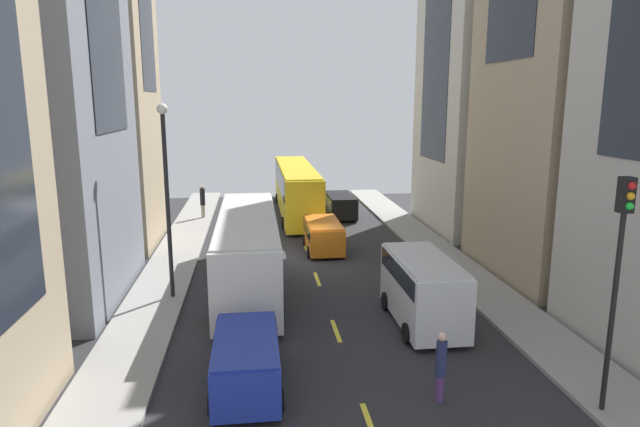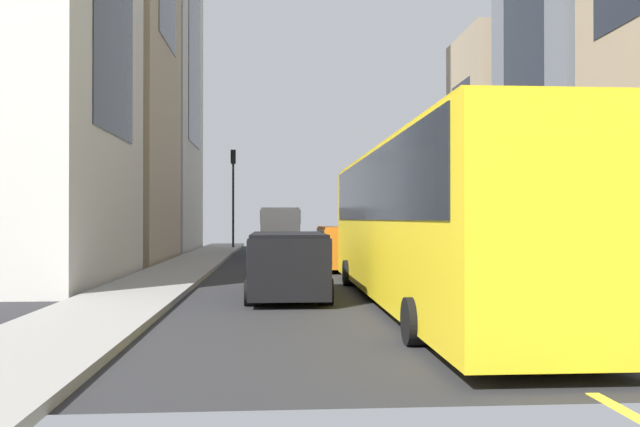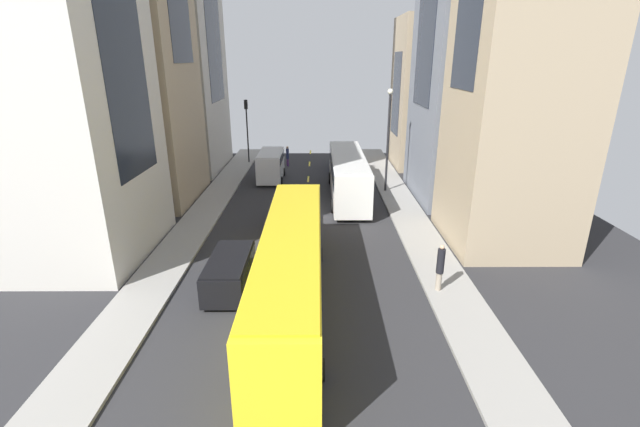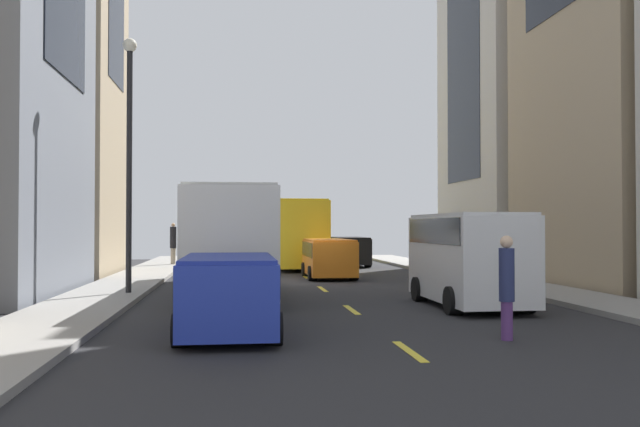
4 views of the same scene
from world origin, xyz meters
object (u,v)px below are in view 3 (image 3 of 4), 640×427
object	(u,v)px
city_bus_white	(348,172)
car_orange_2	(291,208)
streetcar_yellow	(292,263)
delivery_van_white	(271,164)
car_black_0	(229,271)
car_blue_1	(342,160)
pedestrian_crossing_mid	(288,155)
pedestrian_crossing_near	(440,266)
traffic_light_near_corner	(247,120)

from	to	relation	value
city_bus_white	car_orange_2	bearing A→B (deg)	54.17
streetcar_yellow	delivery_van_white	world-z (taller)	streetcar_yellow
streetcar_yellow	car_black_0	distance (m)	3.65
car_blue_1	streetcar_yellow	bearing A→B (deg)	82.25
car_black_0	pedestrian_crossing_mid	distance (m)	24.97
streetcar_yellow	car_blue_1	bearing A→B (deg)	-97.75
delivery_van_white	car_blue_1	bearing A→B (deg)	-148.12
pedestrian_crossing_mid	car_blue_1	bearing A→B (deg)	-114.14
streetcar_yellow	car_black_0	bearing A→B (deg)	-27.56
city_bus_white	pedestrian_crossing_near	xyz separation A→B (m)	(-3.30, 14.98, -0.64)
delivery_van_white	pedestrian_crossing_mid	bearing A→B (deg)	-101.97
traffic_light_near_corner	delivery_van_white	bearing A→B (deg)	114.46
streetcar_yellow	car_black_0	world-z (taller)	streetcar_yellow
city_bus_white	pedestrian_crossing_mid	bearing A→B (deg)	-62.34
streetcar_yellow	traffic_light_near_corner	world-z (taller)	traffic_light_near_corner
streetcar_yellow	car_blue_1	distance (m)	25.53
pedestrian_crossing_near	pedestrian_crossing_mid	bearing A→B (deg)	-13.63
city_bus_white	car_black_0	distance (m)	16.01
streetcar_yellow	car_black_0	xyz separation A→B (m)	(3.07, -1.60, -1.16)
car_black_0	car_blue_1	size ratio (longest dim) A/B	1.07
pedestrian_crossing_near	delivery_van_white	bearing A→B (deg)	-6.37
car_blue_1	pedestrian_crossing_near	bearing A→B (deg)	97.83
delivery_van_white	pedestrian_crossing_mid	xyz separation A→B (m)	(-1.14, -5.35, -0.40)
streetcar_yellow	traffic_light_near_corner	size ratio (longest dim) A/B	2.35
city_bus_white	streetcar_yellow	world-z (taller)	streetcar_yellow
streetcar_yellow	pedestrian_crossing_mid	xyz separation A→B (m)	(1.98, -26.55, -1.01)
car_blue_1	traffic_light_near_corner	distance (m)	10.48
city_bus_white	car_blue_1	distance (m)	9.14
city_bus_white	car_black_0	xyz separation A→B (m)	(6.52, 14.59, -1.04)
streetcar_yellow	car_orange_2	bearing A→B (deg)	-86.19
city_bus_white	delivery_van_white	bearing A→B (deg)	-37.32
delivery_van_white	car_black_0	bearing A→B (deg)	90.13
car_blue_1	pedestrian_crossing_mid	world-z (taller)	pedestrian_crossing_mid
traffic_light_near_corner	city_bus_white	bearing A→B (deg)	129.54
city_bus_white	car_orange_2	world-z (taller)	city_bus_white
car_black_0	streetcar_yellow	bearing A→B (deg)	152.44
pedestrian_crossing_mid	pedestrian_crossing_near	distance (m)	26.80
car_orange_2	delivery_van_white	bearing A→B (deg)	-77.33
car_orange_2	pedestrian_crossing_mid	distance (m)	16.15
pedestrian_crossing_mid	traffic_light_near_corner	size ratio (longest dim) A/B	0.32
city_bus_white	traffic_light_near_corner	size ratio (longest dim) A/B	1.92
car_blue_1	pedestrian_crossing_mid	xyz separation A→B (m)	(5.41, -1.28, 0.16)
car_orange_2	pedestrian_crossing_near	world-z (taller)	pedestrian_crossing_near
pedestrian_crossing_mid	traffic_light_near_corner	xyz separation A→B (m)	(4.12, -1.21, 3.40)
city_bus_white	pedestrian_crossing_mid	size ratio (longest dim) A/B	5.92
streetcar_yellow	pedestrian_crossing_mid	bearing A→B (deg)	-85.74
city_bus_white	car_orange_2	xyz separation A→B (m)	(4.15, 5.74, -1.01)
car_orange_2	traffic_light_near_corner	xyz separation A→B (m)	(5.40, -17.31, 3.52)
car_black_0	pedestrian_crossing_near	bearing A→B (deg)	177.69
traffic_light_near_corner	pedestrian_crossing_near	bearing A→B (deg)	115.82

